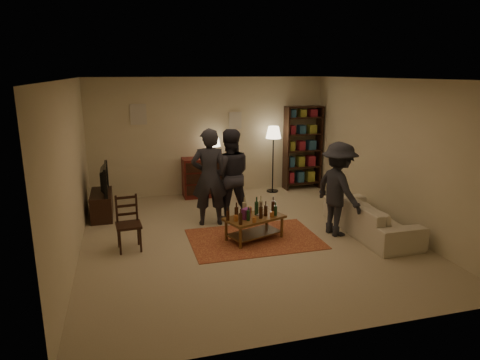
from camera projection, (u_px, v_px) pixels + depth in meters
name	position (u px, v px, depth m)	size (l,w,h in m)	color
floor	(246.00, 237.00, 7.48)	(6.00, 6.00, 0.00)	#C6B793
room_shell	(182.00, 117.00, 9.65)	(6.00, 6.00, 6.00)	beige
rug	(254.00, 239.00, 7.39)	(2.20, 1.50, 0.01)	maroon
coffee_table	(254.00, 219.00, 7.29)	(1.12, 0.85, 0.75)	brown
dining_chair	(128.00, 221.00, 6.89)	(0.42, 0.42, 0.91)	black
tv_stand	(102.00, 198.00, 8.44)	(0.40, 1.00, 1.06)	black
dresser	(205.00, 176.00, 9.85)	(1.00, 0.50, 1.36)	maroon
bookshelf	(303.00, 147.00, 10.40)	(0.90, 0.34, 2.02)	black
floor_lamp	(273.00, 137.00, 10.00)	(0.36, 0.36, 1.58)	black
sofa	(371.00, 217.00, 7.60)	(2.08, 0.81, 0.61)	beige
person_left	(209.00, 177.00, 7.91)	(0.67, 0.44, 1.83)	#24242B
person_right	(229.00, 175.00, 8.20)	(0.86, 0.67, 1.77)	#27272F
person_by_sofa	(338.00, 189.00, 7.43)	(1.07, 0.61, 1.65)	#212328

